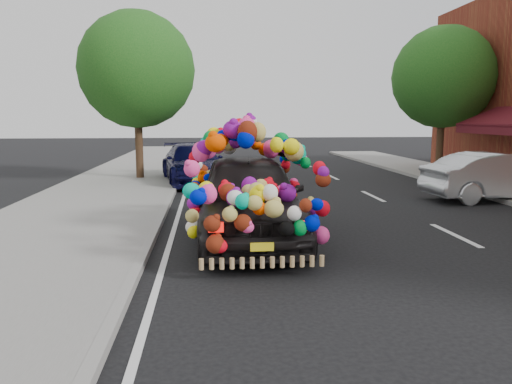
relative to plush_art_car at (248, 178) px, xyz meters
The scene contains 9 objects.
ground 1.29m from the plush_art_car, 10.14° to the right, with size 100.00×100.00×0.00m, color black.
sidewalk 3.94m from the plush_art_car, behind, with size 4.00×60.00×0.12m, color gray.
kerb 2.14m from the plush_art_car, behind, with size 0.15×60.00×0.13m, color gray.
lane_markings 4.29m from the plush_art_car, ahead, with size 6.00×50.00×0.01m, color silver, non-canonical shape.
tree_near_sidewalk 10.36m from the plush_art_car, 109.21° to the left, with size 4.20×4.20×6.13m.
tree_far_b 13.35m from the plush_art_car, 49.30° to the left, with size 4.00×4.00×5.90m.
plush_art_car is the anchor object (origin of this frame).
navy_sedan 8.57m from the plush_art_car, 98.58° to the left, with size 1.95×4.80×1.39m, color black.
silver_hatchback 8.32m from the plush_art_car, 27.60° to the left, with size 1.44×4.12×1.36m, color silver.
Camera 1 is at (-1.26, -9.26, 2.32)m, focal length 35.00 mm.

